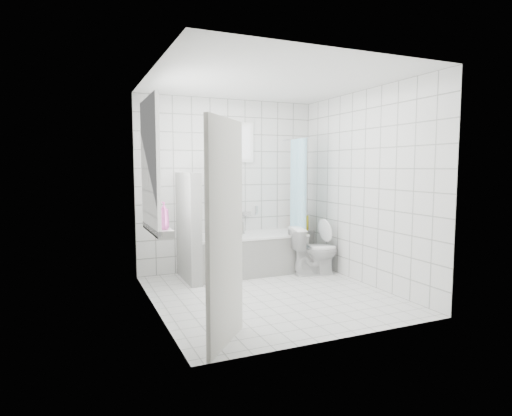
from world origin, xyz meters
name	(u,v)px	position (x,y,z in m)	size (l,w,h in m)	color
ground	(270,294)	(0.00, 0.00, 0.00)	(3.00, 3.00, 0.00)	white
ceiling	(270,80)	(0.00, 0.00, 2.60)	(3.00, 3.00, 0.00)	white
wall_back	(228,185)	(0.00, 1.50, 1.30)	(2.80, 0.02, 2.60)	white
wall_front	(342,198)	(0.00, -1.50, 1.30)	(2.80, 0.02, 2.60)	white
wall_left	(153,193)	(-1.40, 0.00, 1.30)	(0.02, 3.00, 2.60)	white
wall_right	(364,188)	(1.40, 0.00, 1.30)	(0.02, 3.00, 2.60)	white
window_left	(152,165)	(-1.35, 0.30, 1.60)	(0.01, 0.90, 1.40)	white
window_back	(235,142)	(0.10, 1.46, 1.95)	(0.50, 0.01, 0.50)	white
window_sill	(158,229)	(-1.31, 0.30, 0.86)	(0.18, 1.02, 0.08)	white
door	(225,233)	(-0.99, -1.18, 1.00)	(0.04, 0.80, 2.00)	silver
bathtub	(247,254)	(0.16, 1.12, 0.29)	(1.68, 0.77, 0.58)	white
partition_wall	(188,227)	(-0.74, 1.07, 0.75)	(0.15, 0.85, 1.50)	white
tiled_ledge	(300,246)	(1.20, 1.38, 0.28)	(0.40, 0.24, 0.55)	white
toilet	(314,250)	(1.03, 0.65, 0.36)	(0.40, 0.70, 0.71)	white
curtain_rod	(295,139)	(0.94, 1.10, 2.00)	(0.02, 0.02, 0.80)	silver
shower_curtain	(299,199)	(0.94, 0.97, 1.10)	(0.14, 0.48, 1.78)	#4CBBDF
tub_faucet	(245,214)	(0.26, 1.46, 0.85)	(0.18, 0.06, 0.06)	silver
sill_bottles	(160,216)	(-1.30, 0.17, 1.02)	(0.16, 0.59, 0.30)	silver
ledge_bottles	(301,223)	(1.19, 1.36, 0.67)	(0.19, 0.20, 0.27)	red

